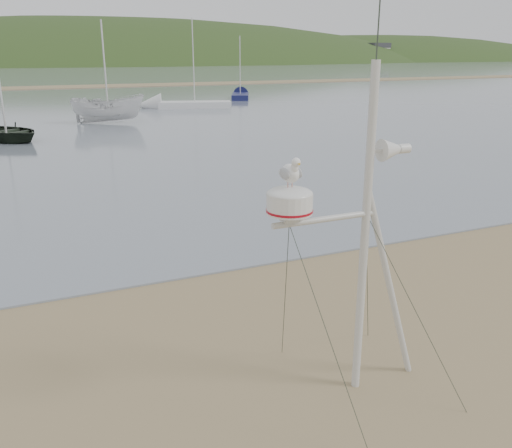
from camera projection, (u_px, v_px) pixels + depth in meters
name	position (u px, v px, depth m)	size (l,w,h in m)	color
ground	(165.00, 410.00, 7.06)	(560.00, 560.00, 0.00)	olive
water	(13.00, 72.00, 121.99)	(560.00, 256.00, 0.04)	slate
sandbar	(21.00, 88.00, 67.99)	(560.00, 7.00, 0.07)	olive
hill_ridge	(65.00, 112.00, 224.82)	(620.00, 180.00, 80.00)	#233817
far_cottages	(19.00, 53.00, 177.66)	(294.40, 6.30, 8.00)	silver
mast_rig	(359.00, 304.00, 7.12)	(2.35, 2.51, 5.31)	beige
boat_dark	(1.00, 96.00, 27.32)	(3.23, 0.94, 4.52)	black
boat_white	(106.00, 86.00, 34.42)	(1.75, 1.79, 4.64)	silver
sailboat_blue_far	(241.00, 95.00, 54.42)	(4.00, 6.47, 6.37)	#141849
sailboat_white_near	(169.00, 105.00, 44.25)	(7.92, 4.04, 7.64)	silver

